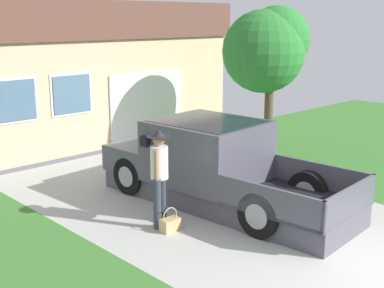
% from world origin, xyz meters
% --- Properties ---
extents(pickup_truck, '(2.31, 5.45, 1.66)m').
position_xyz_m(pickup_truck, '(0.29, 4.36, 0.74)').
color(pickup_truck, '#4E4D59').
rests_on(pickup_truck, ground).
extents(person_with_hat, '(0.44, 0.44, 1.76)m').
position_xyz_m(person_with_hat, '(-1.28, 4.09, 1.04)').
color(person_with_hat, '#333842').
rests_on(person_with_hat, ground).
extents(handbag, '(0.35, 0.20, 0.43)m').
position_xyz_m(handbag, '(-1.33, 3.76, 0.13)').
color(handbag, tan).
rests_on(handbag, ground).
extents(house_with_garage, '(10.20, 5.55, 4.12)m').
position_xyz_m(house_with_garage, '(1.18, 12.04, 2.09)').
color(house_with_garage, '#D2B28E').
rests_on(house_with_garage, ground).
extents(front_yard_tree, '(2.39, 2.26, 3.99)m').
position_xyz_m(front_yard_tree, '(4.42, 6.19, 2.86)').
color(front_yard_tree, brown).
rests_on(front_yard_tree, ground).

